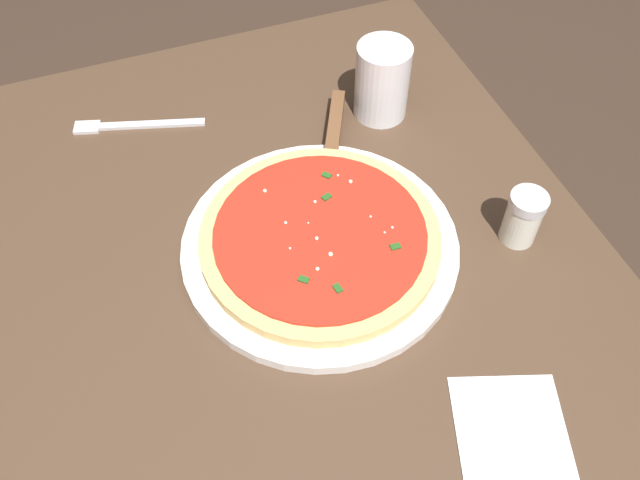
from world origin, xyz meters
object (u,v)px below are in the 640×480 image
napkin_folded_right (513,442)px  fork (131,125)px  serving_plate (320,246)px  pizza (320,238)px  parmesan_shaker (523,217)px  cup_tall_drink (382,81)px  pizza_server (332,146)px

napkin_folded_right → fork: fork is taller
napkin_folded_right → serving_plate: bearing=-162.0°
pizza → parmesan_shaker: bearing=74.2°
cup_tall_drink → pizza: bearing=-39.6°
serving_plate → pizza_server: size_ratio=1.56×
pizza → fork: pizza is taller
pizza_server → pizza: bearing=-26.5°
cup_tall_drink → fork: bearing=-105.5°
serving_plate → napkin_folded_right: 0.31m
pizza_server → napkin_folded_right: pizza_server is taller
pizza_server → parmesan_shaker: parmesan_shaker is taller
pizza → parmesan_shaker: size_ratio=3.95×
pizza_server → cup_tall_drink: cup_tall_drink is taller
pizza → serving_plate: bearing=-87.4°
serving_plate → fork: 0.35m
cup_tall_drink → parmesan_shaker: (0.27, 0.07, -0.02)m
napkin_folded_right → parmesan_shaker: 0.27m
serving_plate → cup_tall_drink: cup_tall_drink is taller
pizza_server → cup_tall_drink: size_ratio=1.94×
pizza → cup_tall_drink: 0.27m
pizza_server → parmesan_shaker: bearing=37.8°
napkin_folded_right → parmesan_shaker: (-0.23, 0.14, 0.04)m
pizza → pizza_server: bearing=153.5°
parmesan_shaker → pizza: bearing=-105.8°
parmesan_shaker → cup_tall_drink: bearing=-166.4°
cup_tall_drink → parmesan_shaker: 0.28m
serving_plate → napkin_folded_right: (0.30, 0.10, -0.01)m
pizza_server → parmesan_shaker: size_ratio=2.93×
cup_tall_drink → fork: 0.36m
napkin_folded_right → pizza: bearing=-162.0°
fork → napkin_folded_right: bearing=24.3°
pizza → fork: size_ratio=1.59×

